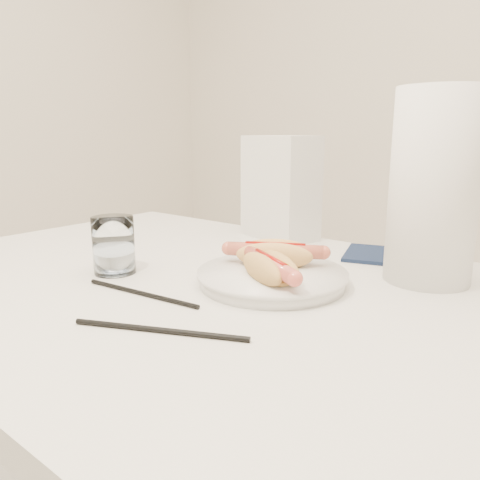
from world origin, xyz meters
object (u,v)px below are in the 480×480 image
Objects in this scene: hotdog_right at (270,268)px; hotdog_left at (275,254)px; napkin_box at (280,188)px; table at (208,314)px; water_glass at (114,245)px; plate at (272,279)px; paper_towel_roll at (434,188)px.

hotdog_left is at bearing 148.47° from hotdog_right.
napkin_box reaches higher than hotdog_left.
water_glass is at bearing -156.52° from table.
hotdog_left is 1.53× the size of water_glass.
plate is 0.36m from napkin_box.
plate is 1.00× the size of napkin_box.
water_glass is 0.43× the size of napkin_box.
hotdog_left reaches higher than plate.
hotdog_right is at bearing -127.77° from paper_towel_roll.
napkin_box is (0.06, 0.41, 0.07)m from water_glass.
plate is 0.76× the size of paper_towel_roll.
water_glass is at bearing -154.76° from plate.
hotdog_left is 0.32m from napkin_box.
paper_towel_roll reaches higher than table.
paper_towel_roll is at bearing -2.17° from napkin_box.
paper_towel_roll is at bearing 39.23° from table.
table is 5.18× the size of napkin_box.
hotdog_left is (-0.02, 0.04, 0.03)m from plate.
hotdog_right reaches higher than table.
table is 0.13m from plate.
water_glass is at bearing -83.58° from napkin_box.
hotdog_left is at bearing -41.95° from napkin_box.
table is 0.15m from hotdog_right.
water_glass is at bearing -133.83° from hotdog_right.
plate is at bearing -42.45° from napkin_box.
napkin_box is at bearing 162.53° from paper_towel_roll.
hotdog_left is 0.08m from hotdog_right.
water_glass is (-0.23, -0.15, 0.01)m from hotdog_left.
hotdog_right is at bearing -59.67° from plate.
hotdog_right is (0.02, -0.03, 0.03)m from plate.
paper_towel_roll is (0.44, 0.30, 0.10)m from water_glass.
water_glass is at bearing -174.90° from hotdog_left.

